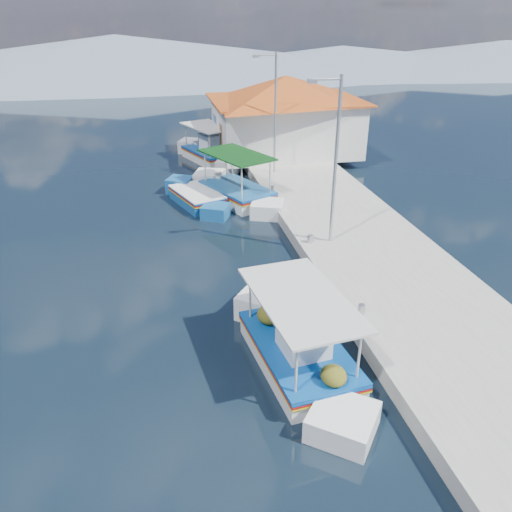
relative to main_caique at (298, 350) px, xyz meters
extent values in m
plane|color=black|center=(-1.57, 4.21, -0.44)|extent=(160.00, 160.00, 0.00)
cube|color=#B0AFA5|center=(4.33, 10.21, -0.19)|extent=(5.00, 44.00, 0.50)
cylinder|color=#A5A8AD|center=(2.23, 1.21, 0.21)|extent=(0.20, 0.20, 0.30)
cylinder|color=#A5A8AD|center=(2.23, 6.21, 0.21)|extent=(0.20, 0.20, 0.30)
cylinder|color=#A5A8AD|center=(2.23, 12.21, 0.21)|extent=(0.20, 0.20, 0.30)
cylinder|color=#A5A8AD|center=(2.23, 18.21, 0.21)|extent=(0.20, 0.20, 0.30)
cube|color=white|center=(-0.01, -0.07, -0.25)|extent=(2.43, 4.08, 0.85)
cube|color=white|center=(0.31, 2.47, -0.14)|extent=(1.98, 1.98, 0.94)
cube|color=white|center=(-0.32, -2.53, -0.25)|extent=(1.93, 1.93, 0.80)
cube|color=#0A438E|center=(-0.01, -0.07, 0.14)|extent=(2.50, 4.21, 0.05)
cube|color=#A5110E|center=(-0.01, -0.07, 0.07)|extent=(2.50, 4.21, 0.04)
cube|color=gold|center=(-0.01, -0.07, 0.01)|extent=(2.50, 4.21, 0.04)
cube|color=#0A438E|center=(-0.01, -0.07, 0.21)|extent=(2.51, 4.17, 0.04)
cube|color=brown|center=(-0.01, -0.07, 0.18)|extent=(2.26, 3.99, 0.04)
cube|color=white|center=(-0.04, -0.34, 0.67)|extent=(1.21, 1.28, 0.98)
cube|color=silver|center=(-0.04, -0.34, 1.18)|extent=(1.32, 1.38, 0.05)
cylinder|color=beige|center=(-0.59, 1.64, 0.89)|extent=(0.06, 0.06, 1.43)
cylinder|color=beige|center=(0.97, 1.45, 0.89)|extent=(0.06, 0.06, 1.43)
cylinder|color=beige|center=(-0.99, -1.58, 0.89)|extent=(0.06, 0.06, 1.43)
cylinder|color=beige|center=(0.57, -1.78, 0.89)|extent=(0.06, 0.06, 1.43)
cube|color=silver|center=(-0.01, -0.07, 1.61)|extent=(2.52, 4.09, 0.06)
ellipsoid|color=#444A13|center=(-0.21, 1.21, 0.43)|extent=(0.68, 0.75, 0.51)
ellipsoid|color=#444A13|center=(0.47, 1.58, 0.39)|extent=(0.57, 0.63, 0.43)
ellipsoid|color=#444A13|center=(-0.03, -1.68, 0.41)|extent=(0.61, 0.67, 0.45)
sphere|color=red|center=(0.94, 0.35, 0.85)|extent=(0.36, 0.36, 0.36)
cube|color=white|center=(0.54, 12.54, -0.23)|extent=(3.34, 4.17, 0.94)
cube|color=white|center=(1.58, 14.79, -0.11)|extent=(1.83, 1.83, 1.04)
cube|color=white|center=(-0.46, 10.37, -0.23)|extent=(1.78, 1.78, 0.89)
cube|color=#0A438E|center=(0.54, 12.54, 0.21)|extent=(3.44, 4.29, 0.06)
cube|color=#A5110E|center=(0.54, 12.54, 0.13)|extent=(3.44, 4.29, 0.05)
cube|color=gold|center=(0.54, 12.54, 0.06)|extent=(3.44, 4.29, 0.04)
cube|color=#185693|center=(0.54, 12.54, 0.28)|extent=(3.44, 4.27, 0.05)
cube|color=brown|center=(0.54, 12.54, 0.25)|extent=(3.17, 4.04, 0.05)
cylinder|color=beige|center=(0.48, 14.28, 1.04)|extent=(0.07, 0.07, 1.58)
cylinder|color=beige|center=(1.91, 13.61, 1.04)|extent=(0.07, 0.07, 1.58)
cylinder|color=beige|center=(-0.82, 11.48, 1.04)|extent=(0.07, 0.07, 1.58)
cylinder|color=beige|center=(0.61, 10.81, 1.04)|extent=(0.07, 0.07, 1.58)
cube|color=#0B3A11|center=(0.54, 12.54, 1.83)|extent=(3.43, 4.21, 0.07)
cube|color=#185693|center=(-1.38, 12.48, -0.25)|extent=(2.48, 3.35, 0.83)
cube|color=#185693|center=(-0.72, 14.37, -0.15)|extent=(1.52, 1.52, 0.92)
cube|color=#185693|center=(-2.02, 10.65, -0.25)|extent=(1.48, 1.48, 0.79)
cube|color=#0A438E|center=(-1.38, 12.48, 0.14)|extent=(2.55, 3.45, 0.05)
cube|color=#A5110E|center=(-1.38, 12.48, 0.06)|extent=(2.55, 3.45, 0.04)
cube|color=gold|center=(-1.38, 12.48, 0.00)|extent=(2.55, 3.45, 0.04)
cube|color=white|center=(-1.38, 12.48, 0.20)|extent=(2.56, 3.43, 0.04)
cube|color=brown|center=(-1.38, 12.48, 0.17)|extent=(2.34, 3.25, 0.04)
cube|color=white|center=(0.11, 19.85, -0.25)|extent=(3.10, 4.07, 0.86)
cube|color=white|center=(1.00, 22.11, -0.14)|extent=(1.79, 1.79, 0.95)
cube|color=white|center=(-0.75, 17.67, -0.25)|extent=(1.74, 1.74, 0.81)
cube|color=#0A438E|center=(0.11, 19.85, 0.15)|extent=(3.19, 4.20, 0.05)
cube|color=#A5110E|center=(0.11, 19.85, 0.08)|extent=(3.19, 4.20, 0.05)
cube|color=gold|center=(0.11, 19.85, 0.02)|extent=(3.19, 4.20, 0.04)
cube|color=#0A438E|center=(0.11, 19.85, 0.21)|extent=(3.19, 4.17, 0.05)
cube|color=brown|center=(0.11, 19.85, 0.19)|extent=(2.93, 3.95, 0.05)
cube|color=white|center=(0.01, 19.60, 0.68)|extent=(1.40, 1.47, 0.99)
cube|color=silver|center=(0.01, 19.60, 1.20)|extent=(1.52, 1.59, 0.05)
cylinder|color=beige|center=(-0.03, 21.55, 0.91)|extent=(0.06, 0.06, 1.44)
cylinder|color=beige|center=(1.38, 20.99, 0.91)|extent=(0.06, 0.06, 1.44)
cylinder|color=beige|center=(-1.15, 18.71, 0.91)|extent=(0.06, 0.06, 1.44)
cylinder|color=beige|center=(0.25, 18.16, 0.91)|extent=(0.06, 0.06, 1.44)
cube|color=silver|center=(0.11, 19.85, 1.63)|extent=(3.18, 4.11, 0.06)
cube|color=white|center=(4.63, 19.21, 1.56)|extent=(8.00, 6.00, 3.00)
cube|color=#AE4818|center=(4.63, 19.21, 3.11)|extent=(8.64, 6.48, 0.10)
pyramid|color=#AE4818|center=(4.63, 19.21, 3.76)|extent=(10.49, 10.49, 1.40)
cube|color=brown|center=(0.65, 18.21, 1.06)|extent=(0.06, 1.00, 2.00)
cube|color=#0A438E|center=(0.65, 20.71, 1.66)|extent=(0.06, 1.20, 0.90)
cylinder|color=#A5A8AD|center=(3.03, 6.21, 3.06)|extent=(0.12, 0.12, 6.00)
cylinder|color=#A5A8AD|center=(2.53, 6.21, 5.91)|extent=(1.00, 0.08, 0.08)
cube|color=#A5A8AD|center=(2.03, 6.21, 5.86)|extent=(0.30, 0.14, 0.14)
cylinder|color=#A5A8AD|center=(3.03, 15.21, 3.06)|extent=(0.12, 0.12, 6.00)
cylinder|color=#A5A8AD|center=(2.53, 15.21, 5.91)|extent=(1.00, 0.08, 0.08)
cube|color=#A5A8AD|center=(2.03, 15.21, 5.86)|extent=(0.30, 0.14, 0.14)
cone|color=slate|center=(-6.57, 60.21, 2.01)|extent=(96.00, 96.00, 5.50)
cone|color=slate|center=(23.43, 60.21, 1.16)|extent=(76.80, 76.80, 3.80)
cone|color=slate|center=(48.43, 60.21, 1.36)|extent=(89.60, 89.60, 4.20)
camera|label=1|loc=(-3.28, -10.36, 8.10)|focal=35.69mm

